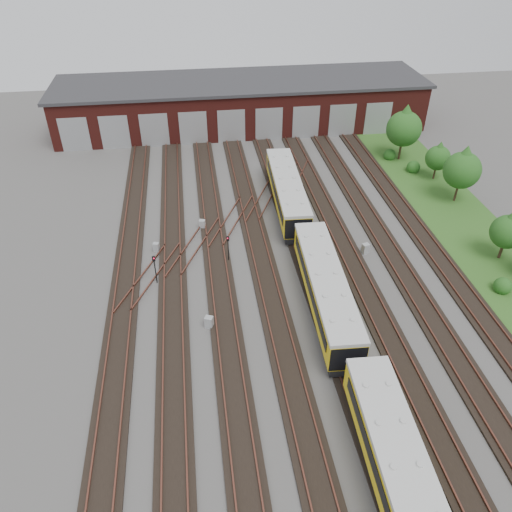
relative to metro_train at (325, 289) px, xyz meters
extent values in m
plane|color=#464341|center=(-2.00, -0.09, -1.90)|extent=(120.00, 120.00, 0.00)
cube|color=black|center=(-16.00, -0.09, -1.81)|extent=(2.40, 70.00, 0.18)
cube|color=brown|center=(-16.72, -0.09, -1.65)|extent=(0.10, 70.00, 0.15)
cube|color=brown|center=(-15.28, -0.09, -1.65)|extent=(0.10, 70.00, 0.15)
cube|color=black|center=(-12.00, -0.09, -1.81)|extent=(2.40, 70.00, 0.18)
cube|color=brown|center=(-12.72, -0.09, -1.65)|extent=(0.10, 70.00, 0.15)
cube|color=brown|center=(-11.28, -0.09, -1.65)|extent=(0.10, 70.00, 0.15)
cube|color=black|center=(-8.00, -0.09, -1.81)|extent=(2.40, 70.00, 0.18)
cube|color=brown|center=(-8.72, -0.09, -1.65)|extent=(0.10, 70.00, 0.15)
cube|color=brown|center=(-7.28, -0.09, -1.65)|extent=(0.10, 70.00, 0.15)
cube|color=black|center=(-4.00, -0.09, -1.81)|extent=(2.40, 70.00, 0.18)
cube|color=brown|center=(-4.72, -0.09, -1.65)|extent=(0.10, 70.00, 0.15)
cube|color=brown|center=(-3.28, -0.09, -1.65)|extent=(0.10, 70.00, 0.15)
cube|color=black|center=(0.00, -0.09, -1.81)|extent=(2.40, 70.00, 0.18)
cube|color=brown|center=(-0.72, -0.09, -1.65)|extent=(0.10, 70.00, 0.15)
cube|color=brown|center=(0.72, -0.09, -1.65)|extent=(0.10, 70.00, 0.15)
cube|color=black|center=(4.00, -0.09, -1.81)|extent=(2.40, 70.00, 0.18)
cube|color=brown|center=(3.28, -0.09, -1.65)|extent=(0.10, 70.00, 0.15)
cube|color=brown|center=(4.72, -0.09, -1.65)|extent=(0.10, 70.00, 0.15)
cube|color=black|center=(8.00, -0.09, -1.81)|extent=(2.40, 70.00, 0.18)
cube|color=brown|center=(7.28, -0.09, -1.65)|extent=(0.10, 70.00, 0.15)
cube|color=brown|center=(8.72, -0.09, -1.65)|extent=(0.10, 70.00, 0.15)
cube|color=black|center=(12.00, -0.09, -1.81)|extent=(2.40, 70.00, 0.18)
cube|color=brown|center=(11.28, -0.09, -1.65)|extent=(0.10, 70.00, 0.15)
cube|color=brown|center=(12.72, -0.09, -1.65)|extent=(0.10, 70.00, 0.15)
cube|color=brown|center=(-10.00, 9.91, -1.65)|extent=(5.40, 9.62, 0.15)
cube|color=brown|center=(-6.00, 13.91, -1.65)|extent=(5.40, 9.62, 0.15)
cube|color=brown|center=(-2.00, 17.91, -1.65)|extent=(5.40, 9.62, 0.15)
cube|color=brown|center=(-14.00, 5.91, -1.65)|extent=(5.40, 9.62, 0.15)
cube|color=brown|center=(2.00, 21.91, -1.65)|extent=(5.40, 9.62, 0.15)
cube|color=#511814|center=(-2.00, 39.91, 1.10)|extent=(50.00, 12.00, 6.00)
cube|color=#2D2C2F|center=(-2.00, 39.91, 4.25)|extent=(51.00, 12.50, 0.40)
cube|color=gray|center=(-24.00, 33.89, 0.30)|extent=(3.60, 0.12, 4.40)
cube|color=gray|center=(-19.00, 33.89, 0.30)|extent=(3.60, 0.12, 4.40)
cube|color=gray|center=(-14.00, 33.89, 0.30)|extent=(3.60, 0.12, 4.40)
cube|color=gray|center=(-9.00, 33.89, 0.30)|extent=(3.60, 0.12, 4.40)
cube|color=gray|center=(-4.00, 33.89, 0.30)|extent=(3.60, 0.12, 4.40)
cube|color=gray|center=(1.00, 33.89, 0.30)|extent=(3.60, 0.12, 4.40)
cube|color=gray|center=(6.00, 33.89, 0.30)|extent=(3.60, 0.12, 4.40)
cube|color=gray|center=(11.00, 33.89, 0.30)|extent=(3.60, 0.12, 4.40)
cube|color=gray|center=(16.00, 33.89, 0.30)|extent=(3.60, 0.12, 4.40)
cube|color=#26521B|center=(17.00, 9.91, -1.88)|extent=(8.00, 55.00, 0.05)
cube|color=black|center=(0.00, -16.00, -1.27)|extent=(2.99, 14.94, 0.59)
cube|color=yellow|center=(0.00, -16.00, 0.11)|extent=(3.29, 14.96, 2.18)
cube|color=#BBBCB7|center=(0.00, -16.00, 1.35)|extent=(3.39, 14.96, 0.30)
cube|color=black|center=(-1.31, -15.94, 0.36)|extent=(0.69, 13.06, 0.84)
cube|color=black|center=(1.31, -16.06, 0.36)|extent=(0.69, 13.06, 0.84)
cube|color=black|center=(0.00, 0.00, -1.27)|extent=(2.99, 14.94, 0.59)
cube|color=yellow|center=(0.00, 0.00, 0.11)|extent=(3.29, 14.96, 2.18)
cube|color=#BBBCB7|center=(0.00, 0.00, 1.35)|extent=(3.39, 14.96, 0.30)
cube|color=black|center=(-1.31, 0.06, 0.36)|extent=(0.69, 13.06, 0.84)
cube|color=black|center=(1.31, -0.06, 0.36)|extent=(0.69, 13.06, 0.84)
cube|color=black|center=(0.00, 16.00, -1.27)|extent=(2.99, 14.94, 0.59)
cube|color=yellow|center=(0.00, 16.00, 0.11)|extent=(3.29, 14.96, 2.18)
cube|color=#BBBCB7|center=(0.00, 16.00, 1.35)|extent=(3.39, 14.96, 0.30)
cube|color=black|center=(-1.31, 16.06, 0.36)|extent=(0.69, 13.06, 0.84)
cube|color=black|center=(1.31, 15.94, 0.36)|extent=(0.69, 13.06, 0.84)
cylinder|color=black|center=(-13.34, 5.07, -0.76)|extent=(0.10, 0.10, 2.29)
cube|color=black|center=(-13.34, 5.07, 0.63)|extent=(0.27, 0.22, 0.48)
sphere|color=#F80D32|center=(-13.34, 4.97, 0.72)|extent=(0.12, 0.12, 0.12)
cylinder|color=black|center=(-6.97, 7.26, -0.78)|extent=(0.09, 0.09, 2.25)
cube|color=black|center=(-6.97, 7.26, 0.57)|extent=(0.25, 0.20, 0.44)
sphere|color=#F80D32|center=(-6.97, 7.17, 0.66)|extent=(0.11, 0.11, 0.11)
cylinder|color=black|center=(0.52, 22.83, -0.60)|extent=(0.10, 0.10, 2.60)
cube|color=black|center=(0.52, 22.83, 0.96)|extent=(0.28, 0.20, 0.51)
sphere|color=#F80D32|center=(0.52, 22.73, 1.06)|extent=(0.12, 0.12, 0.12)
cylinder|color=black|center=(-0.41, 2.33, -0.88)|extent=(0.09, 0.09, 2.04)
cube|color=black|center=(-0.41, 2.33, 0.36)|extent=(0.23, 0.15, 0.45)
sphere|color=#F80D32|center=(-0.41, 2.24, 0.45)|extent=(0.11, 0.11, 0.11)
cube|color=#95989A|center=(-9.25, -0.98, -1.40)|extent=(0.75, 0.70, 1.00)
cube|color=#95989A|center=(-13.47, 9.77, -1.46)|extent=(0.63, 0.57, 0.88)
cube|color=#95989A|center=(-9.03, 13.08, -1.43)|extent=(0.67, 0.60, 0.95)
cube|color=#95989A|center=(1.72, 22.95, -1.35)|extent=(0.76, 0.67, 1.11)
cube|color=#95989A|center=(5.64, 6.75, -1.40)|extent=(0.72, 0.66, 1.00)
cylinder|color=#352318|center=(16.17, 25.66, -0.81)|extent=(0.28, 0.28, 2.18)
sphere|color=#174E16|center=(16.17, 25.66, 2.09)|extent=(4.23, 4.23, 4.23)
cone|color=#174E16|center=(16.17, 25.66, 3.60)|extent=(3.63, 3.63, 3.02)
cylinder|color=#352318|center=(18.23, 20.03, -1.18)|extent=(0.21, 0.21, 1.44)
sphere|color=#174E16|center=(18.23, 20.03, 0.74)|extent=(2.80, 2.80, 2.80)
cone|color=#174E16|center=(18.23, 20.03, 1.73)|extent=(2.40, 2.40, 2.00)
cylinder|color=#352318|center=(18.29, 14.80, -0.91)|extent=(0.23, 0.23, 1.99)
sphere|color=#174E16|center=(18.29, 14.80, 1.74)|extent=(3.87, 3.87, 3.87)
cone|color=#174E16|center=(18.29, 14.80, 3.12)|extent=(3.31, 3.31, 2.76)
cylinder|color=#352318|center=(17.53, 4.33, -1.12)|extent=(0.26, 0.26, 1.56)
sphere|color=#174E16|center=(17.53, 4.33, 0.96)|extent=(3.04, 3.04, 3.04)
cone|color=#174E16|center=(17.53, 4.33, 2.04)|extent=(2.60, 2.60, 2.17)
sphere|color=#174E16|center=(15.26, -0.07, -1.16)|extent=(1.49, 1.49, 1.49)
sphere|color=#174E16|center=(15.04, 25.99, -1.14)|extent=(1.52, 1.52, 1.52)
sphere|color=#174E16|center=(16.59, 22.16, -1.11)|extent=(1.58, 1.58, 1.58)
camera|label=1|loc=(-9.57, -28.98, 25.07)|focal=35.00mm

